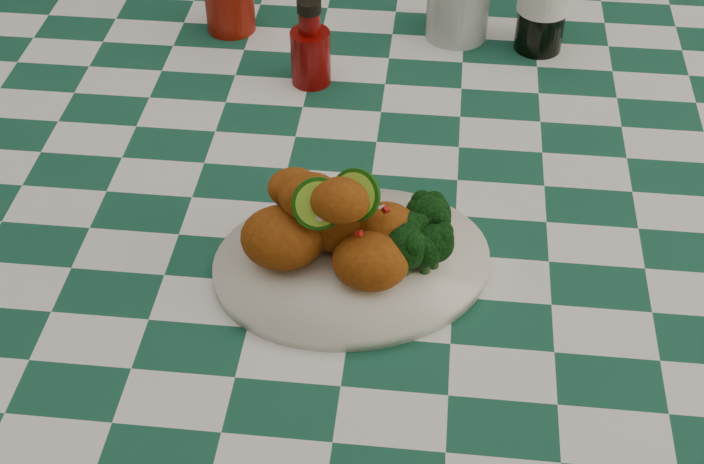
# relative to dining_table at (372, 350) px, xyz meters

# --- Properties ---
(dining_table) EXTENTS (1.66, 1.06, 0.79)m
(dining_table) POSITION_rel_dining_table_xyz_m (0.00, 0.00, 0.00)
(dining_table) COLOR #164B38
(dining_table) RESTS_ON ground
(plate) EXTENTS (0.35, 0.31, 0.02)m
(plate) POSITION_rel_dining_table_xyz_m (-0.01, -0.23, 0.40)
(plate) COLOR white
(plate) RESTS_ON dining_table
(fried_chicken_pile) EXTENTS (0.17, 0.12, 0.11)m
(fried_chicken_pile) POSITION_rel_dining_table_xyz_m (-0.02, -0.23, 0.46)
(fried_chicken_pile) COLOR #8D410D
(fried_chicken_pile) RESTS_ON plate
(broccoli_side) EXTENTS (0.08, 0.08, 0.06)m
(broccoli_side) POSITION_rel_dining_table_xyz_m (0.07, -0.22, 0.44)
(broccoli_side) COLOR black
(broccoli_side) RESTS_ON plate
(ketchup_bottle) EXTENTS (0.06, 0.06, 0.12)m
(ketchup_bottle) POSITION_rel_dining_table_xyz_m (-0.10, 0.13, 0.45)
(ketchup_bottle) COLOR #680605
(ketchup_bottle) RESTS_ON dining_table
(wooden_chair_left) EXTENTS (0.52, 0.54, 1.00)m
(wooden_chair_left) POSITION_rel_dining_table_xyz_m (-0.48, 0.74, 0.11)
(wooden_chair_left) COLOR #472814
(wooden_chair_left) RESTS_ON ground
(wooden_chair_right) EXTENTS (0.37, 0.39, 0.81)m
(wooden_chair_right) POSITION_rel_dining_table_xyz_m (0.38, 0.70, 0.01)
(wooden_chair_right) COLOR #472814
(wooden_chair_right) RESTS_ON ground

